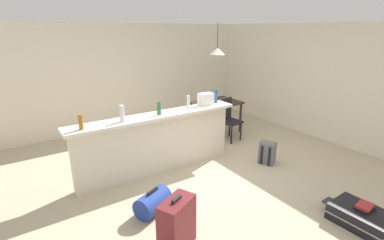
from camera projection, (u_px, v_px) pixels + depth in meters
The scene contains 19 objects.
ground_plane at pixel (207, 170), 5.03m from camera, with size 13.00×13.00×0.05m, color #BCAD8E.
wall_back at pixel (135, 76), 7.05m from camera, with size 6.60×0.10×2.50m, color silver.
wall_right at pixel (307, 80), 6.48m from camera, with size 0.10×6.00×2.50m, color silver.
partition_half_wall at pixel (158, 145), 4.83m from camera, with size 2.80×0.20×0.98m, color silver.
bar_countertop at pixel (157, 116), 4.67m from camera, with size 2.96×0.40×0.05m, color white.
bottle_amber at pixel (81, 122), 3.94m from camera, with size 0.07×0.07×0.22m, color #9E661E.
bottle_clear at pixel (122, 114), 4.27m from camera, with size 0.07×0.07×0.25m, color silver.
bottle_green at pixel (159, 108), 4.62m from camera, with size 0.07×0.07×0.22m, color #2D6B38.
bottle_white at pixel (188, 102), 4.94m from camera, with size 0.06×0.06×0.24m, color silver.
bottle_blue at pixel (216, 96), 5.36m from camera, with size 0.07×0.07×0.26m, color #284C89.
grocery_bag at pixel (206, 99), 5.21m from camera, with size 0.26×0.18×0.22m, color silver.
dining_table at pixel (216, 106), 6.65m from camera, with size 1.10×0.80×0.74m.
dining_chair_near_partition at pixel (228, 117), 6.23m from camera, with size 0.46×0.46×0.93m.
pendant_lamp at pixel (217, 51), 6.26m from camera, with size 0.34×0.34×0.72m.
suitcase_flat_black at pixel (361, 217), 3.57m from camera, with size 0.51×0.84×0.22m.
duffel_bag_blue at pixel (153, 202), 3.81m from camera, with size 0.56×0.47×0.34m.
backpack_grey at pixel (267, 153), 5.19m from camera, with size 0.31×0.33×0.42m.
suitcase_upright_maroon at pixel (177, 224), 3.11m from camera, with size 0.50×0.41×0.67m.
book_stack at pixel (365, 207), 3.54m from camera, with size 0.25×0.19×0.06m.
Camera 1 is at (-2.73, -3.60, 2.38)m, focal length 26.45 mm.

